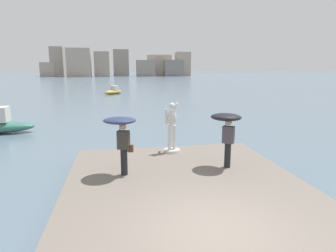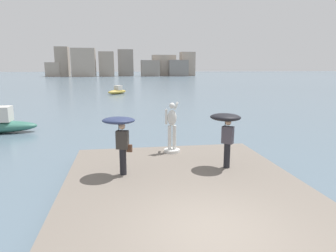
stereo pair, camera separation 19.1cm
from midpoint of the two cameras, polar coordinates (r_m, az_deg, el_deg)
ground_plane at (r=46.01m, az=-7.36°, el=6.23°), size 400.00×400.00×0.00m
pier at (r=8.87m, az=3.78°, el=-13.53°), size 7.33×10.04×0.40m
statue_white_figure at (r=12.41m, az=0.29°, el=-0.79°), size 0.66×0.89×2.10m
onlooker_left at (r=9.80m, az=-9.45°, el=-0.58°), size 1.33×1.33×1.94m
onlooker_right at (r=10.62m, az=10.53°, el=0.42°), size 1.49×1.50×1.93m
boat_near at (r=44.45m, az=-10.38°, el=6.50°), size 3.20×3.22×1.22m
distant_skyline at (r=127.64m, az=-8.56°, el=11.38°), size 60.88×11.85×11.61m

